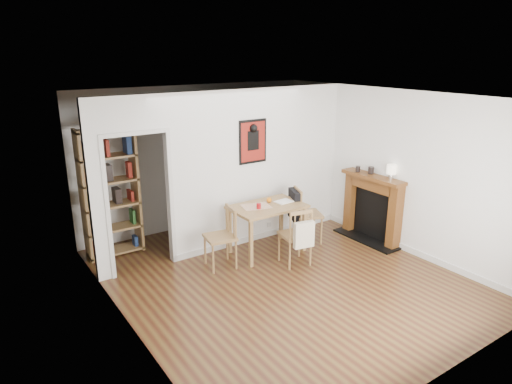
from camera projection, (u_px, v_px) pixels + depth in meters
ground at (281, 277)px, 6.68m from camera, size 5.20×5.20×0.00m
room_shell at (237, 171)px, 7.40m from camera, size 5.20×5.20×5.20m
dining_table at (267, 211)px, 7.31m from camera, size 1.17×0.75×0.80m
chair_left at (220, 238)px, 6.86m from camera, size 0.54×0.54×0.94m
chair_right at (307, 214)px, 7.78m from camera, size 0.68×0.63×0.97m
chair_front at (295, 235)px, 6.96m from camera, size 0.54×0.59×0.93m
bookshelf at (110, 193)px, 7.17m from camera, size 0.87×0.35×2.07m
fireplace at (373, 205)px, 7.85m from camera, size 0.45×1.25×1.16m
red_glass at (259, 206)px, 7.11m from camera, size 0.07×0.07×0.09m
orange_fruit at (269, 200)px, 7.42m from camera, size 0.08×0.08×0.08m
placemat at (256, 206)px, 7.23m from camera, size 0.51×0.43×0.00m
notebook at (284, 201)px, 7.45m from camera, size 0.29×0.23×0.01m
mantel_lamp at (391, 170)px, 7.41m from camera, size 0.15×0.15×0.24m
ceramic_jar_a at (371, 170)px, 7.75m from camera, size 0.10×0.10×0.12m
ceramic_jar_b at (358, 169)px, 7.87m from camera, size 0.08×0.08×0.10m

